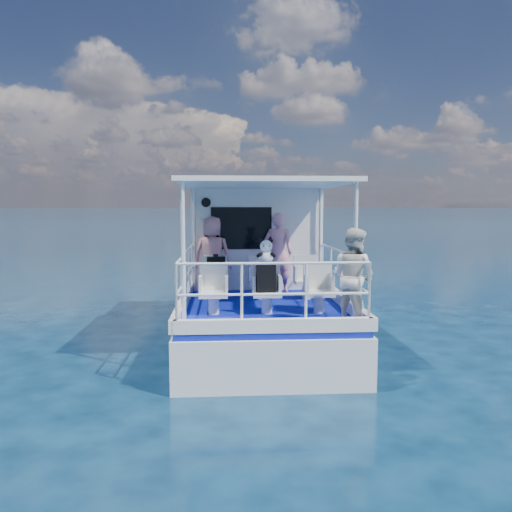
# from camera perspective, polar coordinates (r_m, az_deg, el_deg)

# --- Properties ---
(ground) EXTENTS (2000.00, 2000.00, 0.00)m
(ground) POSITION_cam_1_polar(r_m,az_deg,el_deg) (9.83, 0.67, -10.34)
(ground) COLOR #061A30
(ground) RESTS_ON ground
(hull) EXTENTS (3.00, 7.00, 1.60)m
(hull) POSITION_cam_1_polar(r_m,az_deg,el_deg) (10.79, 0.28, -8.88)
(hull) COLOR white
(hull) RESTS_ON ground
(deck) EXTENTS (2.90, 6.90, 0.10)m
(deck) POSITION_cam_1_polar(r_m,az_deg,el_deg) (10.61, 0.28, -4.44)
(deck) COLOR #0A1695
(deck) RESTS_ON hull
(cabin) EXTENTS (2.85, 2.00, 2.20)m
(cabin) POSITION_cam_1_polar(r_m,az_deg,el_deg) (11.77, -0.14, 2.20)
(cabin) COLOR white
(cabin) RESTS_ON deck
(canopy) EXTENTS (3.00, 3.20, 0.08)m
(canopy) POSITION_cam_1_polar(r_m,az_deg,el_deg) (9.26, 0.79, 8.32)
(canopy) COLOR white
(canopy) RESTS_ON cabin
(canopy_posts) EXTENTS (2.77, 2.97, 2.20)m
(canopy_posts) POSITION_cam_1_polar(r_m,az_deg,el_deg) (9.23, 0.80, 1.24)
(canopy_posts) COLOR white
(canopy_posts) RESTS_ON deck
(railings) EXTENTS (2.84, 3.59, 1.00)m
(railings) POSITION_cam_1_polar(r_m,az_deg,el_deg) (8.97, 0.96, -2.74)
(railings) COLOR white
(railings) RESTS_ON deck
(seat_port_fwd) EXTENTS (0.48, 0.46, 0.38)m
(seat_port_fwd) POSITION_cam_1_polar(r_m,az_deg,el_deg) (9.76, -4.69, -3.91)
(seat_port_fwd) COLOR silver
(seat_port_fwd) RESTS_ON deck
(seat_center_fwd) EXTENTS (0.48, 0.46, 0.38)m
(seat_center_fwd) POSITION_cam_1_polar(r_m,az_deg,el_deg) (9.79, 0.60, -3.87)
(seat_center_fwd) COLOR silver
(seat_center_fwd) RESTS_ON deck
(seat_stbd_fwd) EXTENTS (0.48, 0.46, 0.38)m
(seat_stbd_fwd) POSITION_cam_1_polar(r_m,az_deg,el_deg) (9.89, 5.81, -3.80)
(seat_stbd_fwd) COLOR silver
(seat_stbd_fwd) RESTS_ON deck
(seat_port_aft) EXTENTS (0.48, 0.46, 0.38)m
(seat_port_aft) POSITION_cam_1_polar(r_m,az_deg,el_deg) (8.48, -4.86, -5.37)
(seat_port_aft) COLOR silver
(seat_port_aft) RESTS_ON deck
(seat_center_aft) EXTENTS (0.48, 0.46, 0.38)m
(seat_center_aft) POSITION_cam_1_polar(r_m,az_deg,el_deg) (8.51, 1.23, -5.32)
(seat_center_aft) COLOR silver
(seat_center_aft) RESTS_ON deck
(seat_stbd_aft) EXTENTS (0.48, 0.46, 0.38)m
(seat_stbd_aft) POSITION_cam_1_polar(r_m,az_deg,el_deg) (8.63, 7.22, -5.21)
(seat_stbd_aft) COLOR silver
(seat_stbd_aft) RESTS_ON deck
(passenger_port_fwd) EXTENTS (0.68, 0.54, 1.62)m
(passenger_port_fwd) POSITION_cam_1_polar(r_m,az_deg,el_deg) (10.44, -5.01, 0.13)
(passenger_port_fwd) COLOR #C98285
(passenger_port_fwd) RESTS_ON deck
(passenger_stbd_fwd) EXTENTS (0.70, 0.55, 1.69)m
(passenger_stbd_fwd) POSITION_cam_1_polar(r_m,az_deg,el_deg) (10.56, 2.56, 0.41)
(passenger_stbd_fwd) COLOR pink
(passenger_stbd_fwd) RESTS_ON deck
(passenger_stbd_aft) EXTENTS (0.90, 0.92, 1.49)m
(passenger_stbd_aft) POSITION_cam_1_polar(r_m,az_deg,el_deg) (7.75, 11.06, -2.34)
(passenger_stbd_aft) COLOR silver
(passenger_stbd_aft) RESTS_ON deck
(backpack_port) EXTENTS (0.35, 0.20, 0.46)m
(backpack_port) POSITION_cam_1_polar(r_m,az_deg,el_deg) (9.69, -4.57, -1.47)
(backpack_port) COLOR black
(backpack_port) RESTS_ON seat_port_fwd
(backpack_center) EXTENTS (0.32, 0.18, 0.48)m
(backpack_center) POSITION_cam_1_polar(r_m,az_deg,el_deg) (8.38, 1.15, -2.49)
(backpack_center) COLOR black
(backpack_center) RESTS_ON seat_center_aft
(compact_camera) EXTENTS (0.09, 0.06, 0.06)m
(compact_camera) POSITION_cam_1_polar(r_m,az_deg,el_deg) (9.66, -4.63, 0.06)
(compact_camera) COLOR black
(compact_camera) RESTS_ON backpack_port
(panda) EXTENTS (0.27, 0.22, 0.41)m
(panda) POSITION_cam_1_polar(r_m,az_deg,el_deg) (8.35, 1.16, 0.56)
(panda) COLOR white
(panda) RESTS_ON backpack_center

